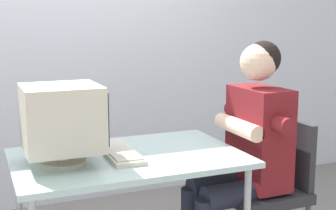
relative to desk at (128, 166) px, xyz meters
name	(u,v)px	position (x,y,z in m)	size (l,w,h in m)	color
wall_back	(108,12)	(0.30, 1.40, 0.82)	(8.00, 0.10, 3.00)	silver
desk	(128,166)	(0.00, 0.00, 0.00)	(1.18, 0.77, 0.74)	#B7B7BC
crt_monitor	(63,119)	(-0.34, -0.03, 0.29)	(0.37, 0.36, 0.39)	beige
keyboard	(119,152)	(-0.04, 0.02, 0.07)	(0.16, 0.46, 0.03)	beige
office_chair	(270,182)	(0.86, -0.05, -0.19)	(0.45, 0.45, 0.86)	#4C4C51
person_seated	(245,146)	(0.68, -0.05, 0.05)	(0.68, 0.59, 1.32)	maroon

